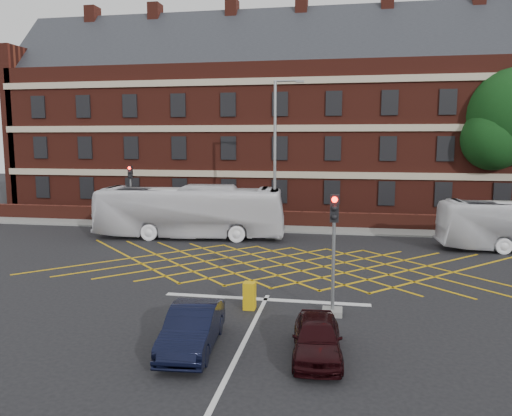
% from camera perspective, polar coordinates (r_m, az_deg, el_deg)
% --- Properties ---
extents(ground, '(120.00, 120.00, 0.00)m').
position_cam_1_polar(ground, '(22.94, 2.48, -7.73)').
color(ground, black).
rests_on(ground, ground).
extents(victorian_building, '(51.00, 12.17, 20.40)m').
position_cam_1_polar(victorian_building, '(44.02, 6.73, 9.96)').
color(victorian_building, '#501C14').
rests_on(victorian_building, ground).
extents(boundary_wall, '(56.00, 0.50, 1.10)m').
position_cam_1_polar(boundary_wall, '(35.47, 5.27, -1.29)').
color(boundary_wall, '#501E15').
rests_on(boundary_wall, ground).
extents(far_pavement, '(60.00, 3.00, 0.12)m').
position_cam_1_polar(far_pavement, '(34.57, 5.12, -2.35)').
color(far_pavement, slate).
rests_on(far_pavement, ground).
extents(box_junction_hatching, '(8.22, 8.22, 0.02)m').
position_cam_1_polar(box_junction_hatching, '(24.85, 3.09, -6.49)').
color(box_junction_hatching, '#CC990C').
rests_on(box_junction_hatching, ground).
extents(stop_line, '(8.00, 0.30, 0.02)m').
position_cam_1_polar(stop_line, '(19.62, 1.10, -10.40)').
color(stop_line, silver).
rests_on(stop_line, ground).
extents(centre_line, '(0.15, 14.00, 0.02)m').
position_cam_1_polar(centre_line, '(13.71, -3.40, -18.78)').
color(centre_line, silver).
rests_on(centre_line, ground).
extents(bus_left, '(12.04, 3.74, 3.30)m').
position_cam_1_polar(bus_left, '(31.62, -7.56, -0.42)').
color(bus_left, white).
rests_on(bus_left, ground).
extents(car_navy, '(1.67, 3.98, 1.28)m').
position_cam_1_polar(car_navy, '(15.22, -7.29, -13.45)').
color(car_navy, black).
rests_on(car_navy, ground).
extents(car_maroon, '(1.61, 3.51, 1.16)m').
position_cam_1_polar(car_maroon, '(14.71, 6.98, -14.46)').
color(car_maroon, black).
rests_on(car_maroon, ground).
extents(traffic_light_near, '(0.70, 0.70, 4.27)m').
position_cam_1_polar(traffic_light_near, '(17.73, 8.82, -6.58)').
color(traffic_light_near, slate).
rests_on(traffic_light_near, ground).
extents(traffic_light_far, '(0.70, 0.70, 4.27)m').
position_cam_1_polar(traffic_light_far, '(37.40, -14.08, 0.86)').
color(traffic_light_far, slate).
rests_on(traffic_light_far, ground).
extents(street_lamp, '(2.25, 1.00, 9.72)m').
position_cam_1_polar(street_lamp, '(31.09, 2.27, 2.77)').
color(street_lamp, slate).
rests_on(street_lamp, ground).
extents(direction_signs, '(1.10, 0.16, 2.20)m').
position_cam_1_polar(direction_signs, '(37.15, -16.05, 0.14)').
color(direction_signs, gray).
rests_on(direction_signs, ground).
extents(utility_cabinet, '(0.43, 0.42, 1.01)m').
position_cam_1_polar(utility_cabinet, '(18.44, -0.74, -9.99)').
color(utility_cabinet, gold).
rests_on(utility_cabinet, ground).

